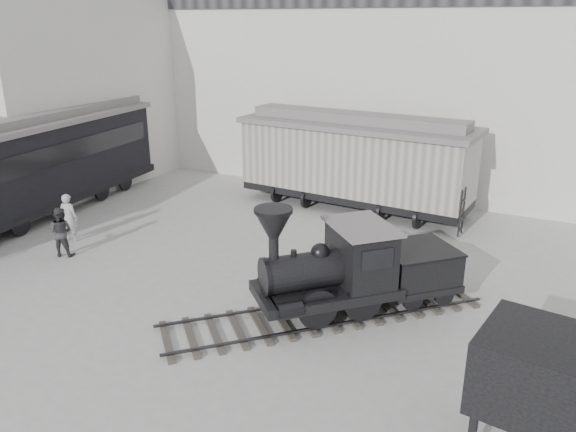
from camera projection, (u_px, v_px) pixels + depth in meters
The scene contains 9 objects.
ground at pixel (194, 344), 13.80m from camera, with size 90.00×90.00×0.00m, color #9E9E9B.
north_wall at pixel (391, 67), 24.54m from camera, with size 34.00×2.51×11.00m.
west_pavilion at pixel (66, 86), 26.91m from camera, with size 7.00×12.11×9.00m.
locomotive at pixel (349, 274), 14.90m from camera, with size 7.55×7.67×3.12m.
boxcar at pixel (355, 159), 23.08m from camera, with size 9.94×3.70×3.99m.
passenger_coach at pixel (22, 167), 21.76m from camera, with size 4.42×14.58×3.84m.
visitor_a at pixel (69, 218), 19.93m from camera, with size 0.64×0.42×1.76m, color #BCBCBC.
visitor_b at pixel (61, 232), 18.70m from camera, with size 0.82×0.64×1.69m, color #353537.
coal_hopper at pixel (549, 385), 9.53m from camera, with size 2.58×2.23×2.54m.
Camera 1 is at (7.51, -9.61, 7.54)m, focal length 35.00 mm.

